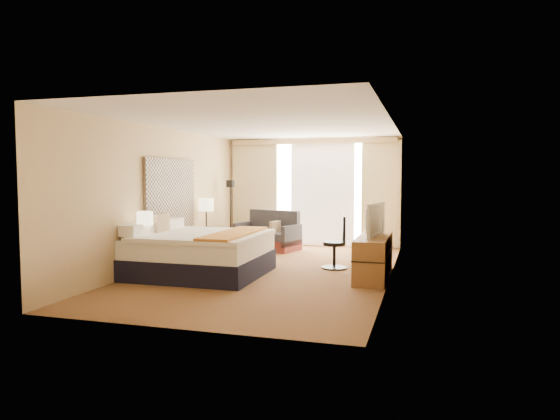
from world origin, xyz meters
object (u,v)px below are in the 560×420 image
(lamp_left, at_px, (145,219))
(television, at_px, (370,220))
(floor_lamp, at_px, (230,200))
(lamp_right, at_px, (206,205))
(nightstand_left, at_px, (146,260))
(media_dresser, at_px, (374,256))
(loveseat, at_px, (268,237))
(bed, at_px, (200,253))
(nightstand_right, at_px, (208,242))
(desk_chair, at_px, (337,245))

(lamp_left, distance_m, television, 3.74)
(floor_lamp, xyz_separation_m, lamp_right, (-0.12, -1.09, -0.07))
(floor_lamp, distance_m, lamp_right, 1.10)
(lamp_left, bearing_deg, nightstand_left, 122.10)
(media_dresser, distance_m, television, 0.64)
(nightstand_left, height_order, loveseat, loveseat)
(television, bearing_deg, bed, 109.49)
(nightstand_left, xyz_separation_m, television, (3.65, 0.92, 0.70))
(loveseat, bearing_deg, television, -29.11)
(nightstand_right, distance_m, floor_lamp, 1.39)
(nightstand_right, distance_m, lamp_left, 2.65)
(nightstand_right, distance_m, loveseat, 1.48)
(lamp_left, bearing_deg, bed, 30.72)
(loveseat, bearing_deg, nightstand_left, -90.37)
(nightstand_left, height_order, media_dresser, media_dresser)
(media_dresser, height_order, floor_lamp, floor_lamp)
(nightstand_left, distance_m, lamp_left, 0.71)
(lamp_right, relative_size, television, 0.68)
(lamp_right, bearing_deg, desk_chair, -16.17)
(nightstand_left, height_order, television, television)
(bed, height_order, lamp_right, lamp_right)
(lamp_left, relative_size, lamp_right, 0.85)
(floor_lamp, relative_size, lamp_right, 2.42)
(nightstand_left, distance_m, lamp_right, 2.63)
(floor_lamp, relative_size, lamp_left, 2.86)
(lamp_right, bearing_deg, loveseat, 43.77)
(media_dresser, bearing_deg, lamp_left, -163.16)
(bed, bearing_deg, loveseat, 85.65)
(desk_chair, xyz_separation_m, lamp_right, (-3.01, 0.87, 0.63))
(media_dresser, bearing_deg, desk_chair, 140.99)
(desk_chair, bearing_deg, lamp_right, 151.86)
(lamp_left, bearing_deg, lamp_right, 91.50)
(media_dresser, height_order, television, television)
(lamp_right, height_order, television, television)
(television, bearing_deg, desk_chair, 52.27)
(nightstand_right, distance_m, television, 4.04)
(nightstand_right, distance_m, media_dresser, 3.97)
(loveseat, xyz_separation_m, television, (2.60, -2.62, 0.68))
(loveseat, distance_m, desk_chair, 2.72)
(media_dresser, relative_size, lamp_left, 3.23)
(bed, relative_size, floor_lamp, 1.34)
(lamp_right, distance_m, television, 4.01)
(floor_lamp, distance_m, desk_chair, 3.56)
(floor_lamp, bearing_deg, lamp_right, -96.21)
(bed, height_order, floor_lamp, floor_lamp)
(media_dresser, bearing_deg, television, -110.48)
(media_dresser, height_order, loveseat, loveseat)
(nightstand_left, height_order, floor_lamp, floor_lamp)
(bed, relative_size, loveseat, 1.35)
(nightstand_right, relative_size, floor_lamp, 0.35)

